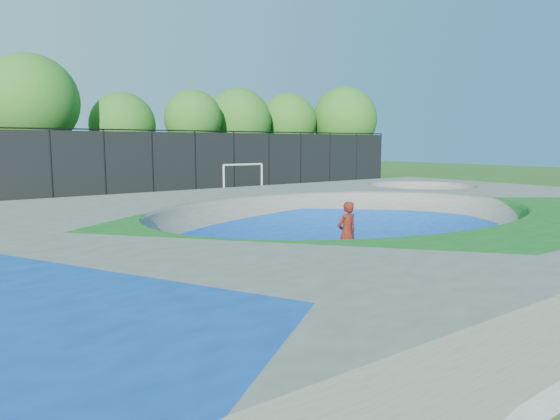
{
  "coord_description": "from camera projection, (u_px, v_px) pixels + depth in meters",
  "views": [
    {
      "loc": [
        -9.12,
        -9.53,
        3.17
      ],
      "look_at": [
        -0.03,
        3.0,
        1.1
      ],
      "focal_mm": 32.0,
      "sensor_mm": 36.0,
      "label": 1
    }
  ],
  "objects": [
    {
      "name": "ground",
      "position": [
        346.0,
        263.0,
        13.37
      ],
      "size": [
        120.0,
        120.0,
        0.0
      ],
      "primitive_type": "plane",
      "color": "#285617",
      "rests_on": "ground"
    },
    {
      "name": "soccer_goal",
      "position": [
        243.0,
        173.0,
        31.14
      ],
      "size": [
        2.91,
        0.12,
        1.92
      ],
      "color": "silver",
      "rests_on": "ground"
    },
    {
      "name": "skater",
      "position": [
        347.0,
        233.0,
        13.14
      ],
      "size": [
        0.61,
        0.4,
        1.66
      ],
      "primitive_type": "imported",
      "rotation": [
        0.0,
        0.0,
        3.14
      ],
      "color": "#B5270E",
      "rests_on": "ground"
    },
    {
      "name": "skateboard",
      "position": [
        346.0,
        263.0,
        13.25
      ],
      "size": [
        0.8,
        0.34,
        0.05
      ],
      "primitive_type": "cube",
      "rotation": [
        0.0,
        0.0,
        -0.15
      ],
      "color": "black",
      "rests_on": "ground"
    },
    {
      "name": "fence",
      "position": [
        105.0,
        161.0,
        29.94
      ],
      "size": [
        48.09,
        0.09,
        4.04
      ],
      "color": "black",
      "rests_on": "ground"
    },
    {
      "name": "skate_deck",
      "position": [
        347.0,
        235.0,
        13.28
      ],
      "size": [
        22.0,
        14.0,
        1.5
      ],
      "primitive_type": "cube",
      "color": "gray",
      "rests_on": "ground"
    },
    {
      "name": "treeline",
      "position": [
        98.0,
        115.0,
        34.26
      ],
      "size": [
        53.23,
        7.66,
        8.73
      ],
      "color": "#3F2A1F",
      "rests_on": "ground"
    }
  ]
}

